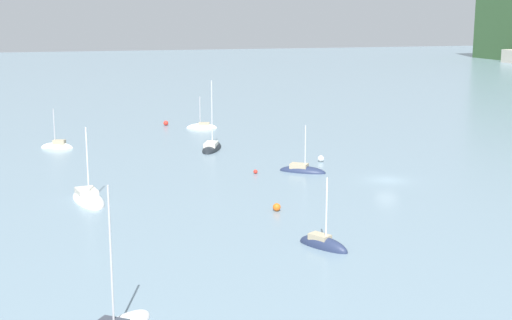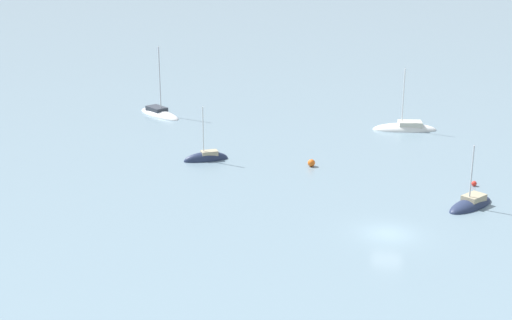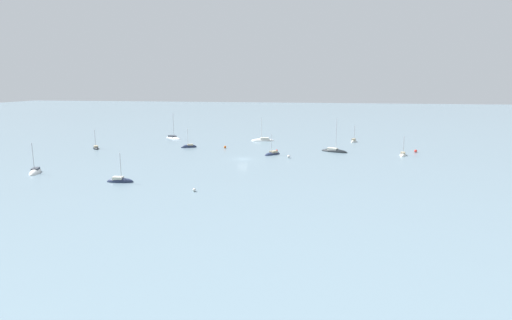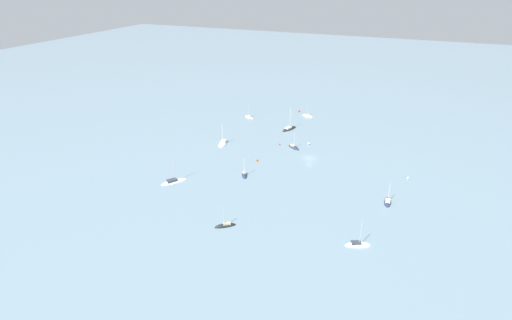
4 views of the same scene
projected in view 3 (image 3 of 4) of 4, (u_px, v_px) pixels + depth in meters
The scene contains 16 objects.
ground_plane at pixel (243, 159), 108.33m from camera, with size 600.00×600.00×0.00m, color slate.
sailboat_0 at pixel (272, 154), 115.05m from camera, with size 5.15×6.03×6.67m.
sailboat_1 at pixel (354, 142), 139.24m from camera, with size 3.02×4.98×6.62m.
sailboat_2 at pixel (263, 141), 141.78m from camera, with size 8.51×4.22×8.81m.
sailboat_3 at pixel (189, 147), 127.48m from camera, with size 5.11×3.88×7.06m.
sailboat_4 at pixel (334, 152), 119.52m from camera, with size 8.46×5.35×10.87m.
sailboat_5 at pixel (403, 155), 113.90m from camera, with size 2.96×5.49×6.25m.
sailboat_6 at pixel (35, 173), 91.85m from camera, with size 4.38×6.71×8.01m.
sailboat_7 at pixel (120, 182), 83.53m from camera, with size 5.90×2.40×7.14m.
sailboat_8 at pixel (173, 138), 147.79m from camera, with size 8.44×7.24×10.25m.
sailboat_9 at pixel (96, 148), 125.24m from camera, with size 4.65×5.42×6.76m.
mooring_buoy_0 at pixel (277, 150), 120.63m from camera, with size 0.53×0.53×0.53m.
mooring_buoy_1 at pixel (225, 147), 125.87m from camera, with size 0.80×0.80×0.80m.
mooring_buoy_2 at pixel (416, 151), 118.39m from camera, with size 0.86×0.86×0.86m.
mooring_buoy_3 at pixel (194, 190), 76.26m from camera, with size 0.65×0.65×0.65m.
mooring_buoy_4 at pixel (289, 156), 109.82m from camera, with size 0.83×0.83×0.83m.
Camera 3 is at (-21.65, 104.18, 20.65)m, focal length 28.00 mm.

